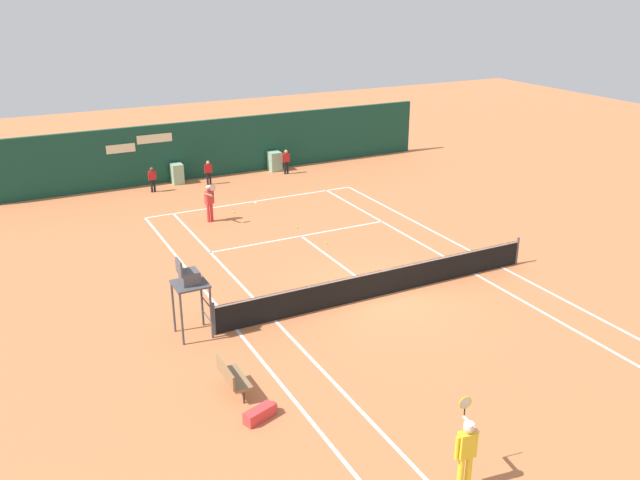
% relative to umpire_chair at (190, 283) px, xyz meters
% --- Properties ---
extents(ground_plane, '(80.00, 80.00, 0.01)m').
position_rel_umpire_chair_xyz_m(ground_plane, '(6.58, 0.28, -1.72)').
color(ground_plane, '#C67042').
extents(tennis_net, '(12.10, 0.10, 1.07)m').
position_rel_umpire_chair_xyz_m(tennis_net, '(6.58, -0.30, -1.21)').
color(tennis_net, '#4C4C51').
rests_on(tennis_net, ground_plane).
extents(sponsor_back_wall, '(25.00, 1.02, 3.10)m').
position_rel_umpire_chair_xyz_m(sponsor_back_wall, '(6.60, 16.68, -0.22)').
color(sponsor_back_wall, '#144233').
rests_on(sponsor_back_wall, ground_plane).
extents(umpire_chair, '(1.00, 1.00, 2.53)m').
position_rel_umpire_chair_xyz_m(umpire_chair, '(0.00, 0.00, 0.00)').
color(umpire_chair, '#47474C').
rests_on(umpire_chair, ground_plane).
extents(player_bench, '(0.54, 1.28, 0.88)m').
position_rel_umpire_chair_xyz_m(player_bench, '(-0.02, -3.48, -1.21)').
color(player_bench, '#38383D').
rests_on(player_bench, ground_plane).
extents(equipment_bag, '(0.98, 0.55, 0.32)m').
position_rel_umpire_chair_xyz_m(equipment_bag, '(0.26, -4.83, -1.56)').
color(equipment_bag, '#DB3838').
rests_on(equipment_bag, ground_plane).
extents(player_on_baseline, '(0.51, 0.84, 1.87)m').
position_rel_umpire_chair_xyz_m(player_on_baseline, '(3.77, 9.59, -0.73)').
color(player_on_baseline, red).
rests_on(player_on_baseline, ground_plane).
extents(player_near_side, '(0.74, 0.69, 1.88)m').
position_rel_umpire_chair_xyz_m(player_near_side, '(3.14, -9.04, -0.72)').
color(player_near_side, yellow).
rests_on(player_near_side, ground_plane).
extents(ball_kid_right_post, '(0.43, 0.19, 1.29)m').
position_rel_umpire_chair_xyz_m(ball_kid_right_post, '(2.62, 15.20, -0.98)').
color(ball_kid_right_post, black).
rests_on(ball_kid_right_post, ground_plane).
extents(ball_kid_centre_post, '(0.42, 0.19, 1.28)m').
position_rel_umpire_chair_xyz_m(ball_kid_centre_post, '(5.57, 15.20, -0.99)').
color(ball_kid_centre_post, black).
rests_on(ball_kid_centre_post, ground_plane).
extents(ball_kid_left_post, '(0.46, 0.19, 1.37)m').
position_rel_umpire_chair_xyz_m(ball_kid_left_post, '(10.04, 15.20, -0.93)').
color(ball_kid_left_post, black).
rests_on(ball_kid_left_post, ground_plane).
extents(tennis_ball_mid_court, '(0.07, 0.07, 0.07)m').
position_rel_umpire_chair_xyz_m(tennis_ball_mid_court, '(6.83, 7.06, -1.69)').
color(tennis_ball_mid_court, '#CCE033').
rests_on(tennis_ball_mid_court, ground_plane).
extents(tennis_ball_near_service_line, '(0.07, 0.07, 0.07)m').
position_rel_umpire_chair_xyz_m(tennis_ball_near_service_line, '(5.09, 10.26, -1.69)').
color(tennis_ball_near_service_line, '#CCE033').
rests_on(tennis_ball_near_service_line, ground_plane).
extents(tennis_ball_by_sideline, '(0.07, 0.07, 0.07)m').
position_rel_umpire_chair_xyz_m(tennis_ball_by_sideline, '(7.15, 4.89, -1.69)').
color(tennis_ball_by_sideline, '#CCE033').
rests_on(tennis_ball_by_sideline, ground_plane).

